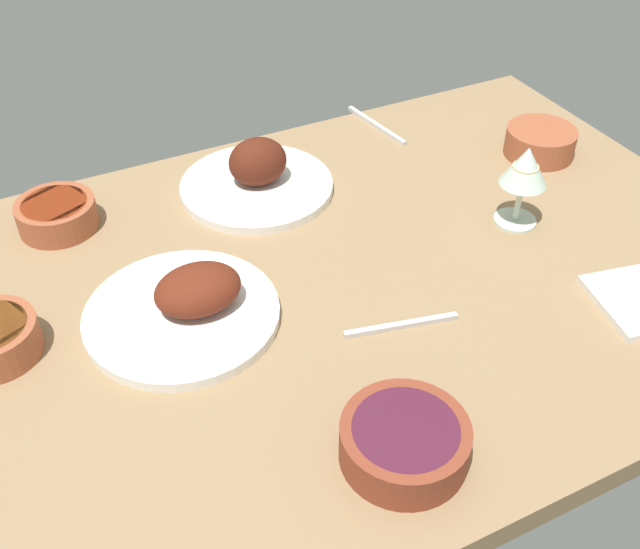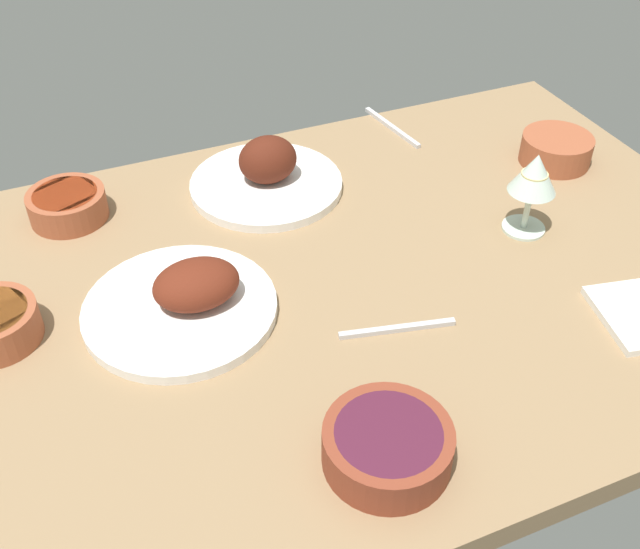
{
  "view_description": "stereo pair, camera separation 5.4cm",
  "coord_description": "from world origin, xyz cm",
  "views": [
    {
      "loc": [
        -38.05,
        -76.22,
        77.27
      ],
      "look_at": [
        0.0,
        0.0,
        6.0
      ],
      "focal_mm": 42.23,
      "sensor_mm": 36.0,
      "label": 1
    },
    {
      "loc": [
        -33.11,
        -78.49,
        77.27
      ],
      "look_at": [
        0.0,
        0.0,
        6.0
      ],
      "focal_mm": 42.23,
      "sensor_mm": 36.0,
      "label": 2
    }
  ],
  "objects": [
    {
      "name": "bowl_onions",
      "position": [
        -5.1,
        -32.08,
        6.81
      ],
      "size": [
        15.21,
        15.21,
        5.14
      ],
      "color": "brown",
      "rests_on": "dining_table"
    },
    {
      "name": "fork_loose",
      "position": [
        6.1,
        -13.25,
        4.4
      ],
      "size": [
        16.42,
        4.53,
        0.8
      ],
      "primitive_type": "cube",
      "rotation": [
        0.0,
        0.0,
        6.06
      ],
      "color": "silver",
      "rests_on": "dining_table"
    },
    {
      "name": "bowl_sauce",
      "position": [
        -31.71,
        32.17,
        6.64
      ],
      "size": [
        12.75,
        12.75,
        4.82
      ],
      "color": "#A35133",
      "rests_on": "dining_table"
    },
    {
      "name": "spoon_loose",
      "position": [
        31.48,
        38.01,
        4.4
      ],
      "size": [
        3.45,
        17.59,
        0.8
      ],
      "primitive_type": "cube",
      "rotation": [
        0.0,
        0.0,
        1.72
      ],
      "color": "silver",
      "rests_on": "dining_table"
    },
    {
      "name": "dining_table",
      "position": [
        0.0,
        0.0,
        2.0
      ],
      "size": [
        140.0,
        90.0,
        4.0
      ],
      "primitive_type": "cube",
      "color": "#937551",
      "rests_on": "ground"
    },
    {
      "name": "plate_center_main",
      "position": [
        1.69,
        27.84,
        6.59
      ],
      "size": [
        26.66,
        26.66,
        9.56
      ],
      "color": "white",
      "rests_on": "dining_table"
    },
    {
      "name": "bowl_potatoes",
      "position": [
        53.45,
        15.45,
        6.82
      ],
      "size": [
        12.84,
        12.84,
        5.17
      ],
      "color": "#A35133",
      "rests_on": "dining_table"
    },
    {
      "name": "wine_glass",
      "position": [
        36.13,
        -0.34,
        13.93
      ],
      "size": [
        7.6,
        7.6,
        14.0
      ],
      "color": "silver",
      "rests_on": "dining_table"
    },
    {
      "name": "plate_far_side",
      "position": [
        -19.74,
        2.05,
        6.19
      ],
      "size": [
        27.7,
        27.7,
        7.64
      ],
      "color": "white",
      "rests_on": "dining_table"
    }
  ]
}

